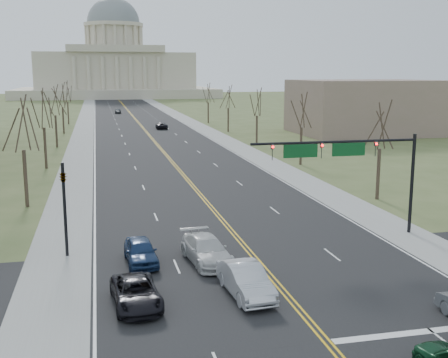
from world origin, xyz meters
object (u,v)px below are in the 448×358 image
signal_left (64,199)px  car_far_nb (162,126)px  car_sb_inner_lead (246,280)px  car_sb_outer_second (141,251)px  car_sb_inner_second (207,250)px  car_far_sb (118,111)px  signal_mast (348,156)px  car_sb_outer_lead (136,293)px

signal_left → car_far_nb: (15.06, 79.49, -3.03)m
car_sb_inner_lead → car_sb_outer_second: 7.94m
car_sb_inner_lead → car_sb_outer_second: (-4.94, 6.21, -0.07)m
car_sb_inner_second → car_sb_outer_second: car_sb_inner_second is taller
car_sb_inner_lead → car_sb_outer_second: size_ratio=1.13×
car_sb_inner_lead → car_far_nb: (5.67, 88.17, -0.15)m
signal_left → car_sb_inner_lead: size_ratio=1.20×
signal_left → car_sb_outer_second: bearing=-29.0°
car_sb_inner_lead → car_far_sb: bearing=85.8°
car_far_sb → signal_mast: bearing=-84.0°
car_sb_inner_lead → car_sb_outer_lead: car_sb_inner_lead is taller
signal_mast → signal_left: (-18.95, 0.00, -2.05)m
signal_left → car_sb_inner_lead: (9.40, -8.68, -2.88)m
car_sb_outer_second → car_far_sb: bearing=85.5°
car_sb_inner_lead → car_sb_outer_lead: 5.67m
car_sb_inner_lead → car_sb_outer_lead: size_ratio=1.04×
car_sb_inner_lead → car_far_sb: 133.99m
signal_mast → car_sb_inner_lead: 13.81m
car_far_nb → car_sb_inner_second: bearing=87.0°
car_sb_outer_lead → car_sb_outer_second: bearing=79.3°
car_sb_outer_lead → car_far_sb: size_ratio=1.17×
car_sb_outer_lead → signal_left: bearing=109.0°
car_sb_inner_lead → signal_mast: bearing=37.5°
signal_mast → car_sb_outer_lead: signal_mast is taller
signal_mast → car_sb_inner_second: bearing=-163.2°
signal_mast → car_far_nb: bearing=92.8°
car_sb_inner_second → car_sb_outer_second: size_ratio=1.22×
signal_left → car_far_sb: size_ratio=1.45×
car_sb_outer_second → car_sb_outer_lead: bearing=-99.5°
car_sb_inner_second → car_far_nb: car_sb_inner_second is taller
signal_mast → signal_left: bearing=180.0°
car_far_nb → car_far_sb: car_far_sb is taller
car_sb_outer_second → car_far_nb: car_sb_outer_second is taller
signal_left → car_sb_inner_second: bearing=-20.7°
car_sb_inner_lead → car_sb_outer_lead: (-5.67, -0.08, -0.16)m
signal_mast → car_far_nb: size_ratio=2.51×
car_sb_inner_second → car_sb_inner_lead: bearing=-86.5°
car_sb_inner_lead → car_far_nb: car_sb_inner_lead is taller
car_sb_inner_lead → car_sb_inner_second: 5.59m
car_far_nb → car_sb_outer_second: bearing=84.2°
car_sb_inner_second → car_far_sb: bearing=83.3°
car_sb_inner_second → car_far_sb: (-0.35, 128.48, -0.09)m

